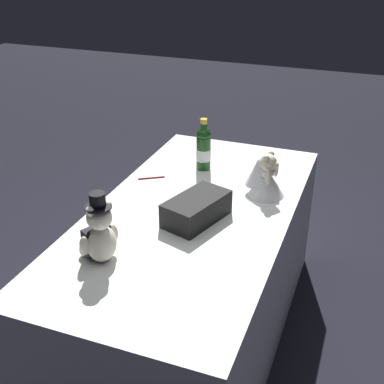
# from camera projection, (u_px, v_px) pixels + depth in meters

# --- Properties ---
(ground_plane) EXTENTS (12.00, 12.00, 0.00)m
(ground_plane) POSITION_uv_depth(u_px,v_px,m) (192.00, 335.00, 2.70)
(ground_plane) COLOR black
(reception_table) EXTENTS (1.78, 0.88, 0.75)m
(reception_table) POSITION_uv_depth(u_px,v_px,m) (192.00, 277.00, 2.53)
(reception_table) COLOR white
(reception_table) RESTS_ON ground_plane
(teddy_bear_groom) EXTENTS (0.16, 0.16, 0.29)m
(teddy_bear_groom) POSITION_uv_depth(u_px,v_px,m) (99.00, 234.00, 1.97)
(teddy_bear_groom) COLOR silver
(teddy_bear_groom) RESTS_ON reception_table
(teddy_bear_bride) EXTENTS (0.18, 0.22, 0.22)m
(teddy_bear_bride) POSITION_uv_depth(u_px,v_px,m) (264.00, 177.00, 2.46)
(teddy_bear_bride) COLOR white
(teddy_bear_bride) RESTS_ON reception_table
(champagne_bottle) EXTENTS (0.08, 0.08, 0.28)m
(champagne_bottle) POSITION_uv_depth(u_px,v_px,m) (204.00, 148.00, 2.72)
(champagne_bottle) COLOR #164315
(champagne_bottle) RESTS_ON reception_table
(signing_pen) EXTENTS (0.08, 0.13, 0.01)m
(signing_pen) POSITION_uv_depth(u_px,v_px,m) (151.00, 178.00, 2.66)
(signing_pen) COLOR maroon
(signing_pen) RESTS_ON reception_table
(gift_case_black) EXTENTS (0.35, 0.26, 0.11)m
(gift_case_black) POSITION_uv_depth(u_px,v_px,m) (197.00, 209.00, 2.26)
(gift_case_black) COLOR black
(gift_case_black) RESTS_ON reception_table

